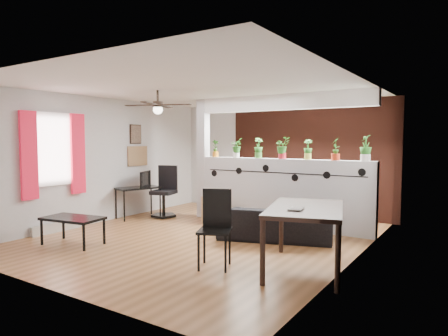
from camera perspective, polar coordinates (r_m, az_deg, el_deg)
room_shell at (r=7.00m, az=-2.84°, el=0.60°), size 6.30×7.10×2.90m
partition_wall at (r=7.95m, az=8.26°, el=-3.55°), size 3.60×0.18×1.35m
ceiling_header at (r=7.92m, az=8.39°, el=9.29°), size 3.60×0.18×0.30m
pier_column at (r=8.86m, az=-2.99°, el=1.32°), size 0.22×0.20×2.60m
brick_panel at (r=9.25m, az=12.11°, el=1.35°), size 3.90×0.05×2.60m
vine_decal at (r=7.82m, az=8.00°, el=-0.69°), size 3.31×0.01×0.30m
window_assembly at (r=8.01m, az=-23.14°, el=2.21°), size 0.09×1.30×1.55m
baseboard_heater at (r=8.15m, az=-22.80°, el=-7.81°), size 0.08×1.00×0.18m
corkboard at (r=9.40m, az=-12.24°, el=1.69°), size 0.03×0.60×0.45m
framed_art at (r=9.36m, az=-12.51°, el=4.74°), size 0.03×0.34×0.44m
ceiling_fan at (r=7.28m, az=-9.44°, el=8.67°), size 1.19×1.19×0.43m
potted_plant_0 at (r=8.66m, az=-1.23°, el=2.92°), size 0.21×0.19×0.38m
potted_plant_1 at (r=8.38m, az=1.76°, el=2.99°), size 0.24×0.26×0.41m
potted_plant_2 at (r=8.12m, az=4.94°, el=2.95°), size 0.26×0.26×0.41m
potted_plant_3 at (r=7.89m, az=8.33°, el=2.95°), size 0.27×0.28×0.42m
potted_plant_4 at (r=7.68m, az=11.90°, el=2.70°), size 0.22×0.19×0.38m
potted_plant_5 at (r=7.51m, az=15.66°, el=2.81°), size 0.20×0.24×0.43m
potted_plant_6 at (r=7.37m, az=19.58°, el=2.81°), size 0.22×0.26×0.46m
sofa at (r=7.02m, az=7.29°, el=-7.91°), size 1.97×1.28×0.54m
cube_shelf at (r=8.39m, az=-1.32°, el=-5.88°), size 0.52×0.48×0.55m
cup at (r=8.31m, az=-1.04°, el=-3.73°), size 0.15×0.15×0.09m
computer_desk at (r=9.00m, az=-12.16°, el=-3.10°), size 0.76×1.05×0.68m
monitor at (r=9.09m, az=-11.51°, el=-2.01°), size 0.33×0.18×0.19m
office_chair at (r=9.02m, az=-8.43°, el=-3.81°), size 0.58×0.59×1.12m
dining_table at (r=5.39m, az=11.57°, el=-6.40°), size 1.33×1.74×0.84m
book at (r=5.13m, az=9.32°, el=-5.75°), size 0.20×0.25×0.02m
folding_chair at (r=5.47m, az=-1.17°, el=-7.55°), size 0.56×0.56×1.05m
coffee_table at (r=7.05m, az=-20.80°, el=-6.96°), size 1.05×0.69×0.46m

